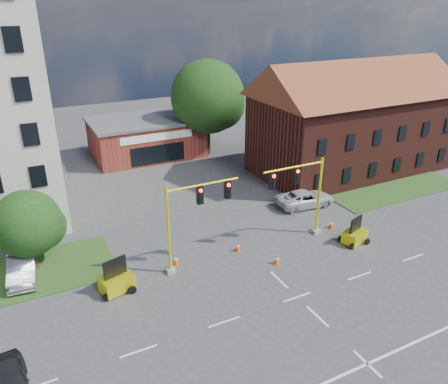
{
  "coord_description": "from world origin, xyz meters",
  "views": [
    {
      "loc": [
        -13.83,
        -17.49,
        16.74
      ],
      "look_at": [
        -0.0,
        10.0,
        3.1
      ],
      "focal_mm": 35.0,
      "sensor_mm": 36.0,
      "label": 1
    }
  ],
  "objects_px": {
    "signal_mast_east": "(302,191)",
    "pickup_white": "(306,198)",
    "trailer_west": "(117,282)",
    "trailer_east": "(355,235)",
    "sedan_dark": "(10,383)",
    "signal_mast_west": "(192,215)"
  },
  "relations": [
    {
      "from": "signal_mast_east",
      "to": "trailer_east",
      "type": "relative_size",
      "value": 3.01
    },
    {
      "from": "signal_mast_east",
      "to": "trailer_east",
      "type": "bearing_deg",
      "value": -37.87
    },
    {
      "from": "signal_mast_west",
      "to": "trailer_west",
      "type": "xyz_separation_m",
      "value": [
        -5.34,
        -0.42,
        -3.22
      ]
    },
    {
      "from": "trailer_west",
      "to": "trailer_east",
      "type": "height_order",
      "value": "trailer_west"
    },
    {
      "from": "signal_mast_west",
      "to": "sedan_dark",
      "type": "distance_m",
      "value": 13.45
    },
    {
      "from": "signal_mast_east",
      "to": "pickup_white",
      "type": "bearing_deg",
      "value": 48.59
    },
    {
      "from": "signal_mast_east",
      "to": "pickup_white",
      "type": "height_order",
      "value": "signal_mast_east"
    },
    {
      "from": "trailer_west",
      "to": "pickup_white",
      "type": "distance_m",
      "value": 18.51
    },
    {
      "from": "trailer_west",
      "to": "sedan_dark",
      "type": "relative_size",
      "value": 0.58
    },
    {
      "from": "trailer_east",
      "to": "sedan_dark",
      "type": "relative_size",
      "value": 0.53
    },
    {
      "from": "trailer_east",
      "to": "sedan_dark",
      "type": "height_order",
      "value": "trailer_east"
    },
    {
      "from": "sedan_dark",
      "to": "signal_mast_west",
      "type": "bearing_deg",
      "value": 23.21
    },
    {
      "from": "signal_mast_east",
      "to": "sedan_dark",
      "type": "xyz_separation_m",
      "value": [
        -20.32,
        -5.96,
        -3.26
      ]
    },
    {
      "from": "trailer_east",
      "to": "pickup_white",
      "type": "relative_size",
      "value": 0.4
    },
    {
      "from": "signal_mast_east",
      "to": "trailer_east",
      "type": "distance_m",
      "value": 5.26
    },
    {
      "from": "pickup_white",
      "to": "trailer_west",
      "type": "bearing_deg",
      "value": 110.14
    },
    {
      "from": "signal_mast_west",
      "to": "trailer_east",
      "type": "relative_size",
      "value": 3.01
    },
    {
      "from": "trailer_west",
      "to": "pickup_white",
      "type": "xyz_separation_m",
      "value": [
        17.88,
        4.77,
        0.02
      ]
    },
    {
      "from": "trailer_west",
      "to": "pickup_white",
      "type": "bearing_deg",
      "value": -1.37
    },
    {
      "from": "pickup_white",
      "to": "trailer_east",
      "type": "bearing_deg",
      "value": -179.68
    },
    {
      "from": "trailer_west",
      "to": "sedan_dark",
      "type": "xyz_separation_m",
      "value": [
        -6.27,
        -5.54,
        -0.03
      ]
    },
    {
      "from": "pickup_white",
      "to": "sedan_dark",
      "type": "bearing_deg",
      "value": 118.32
    }
  ]
}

